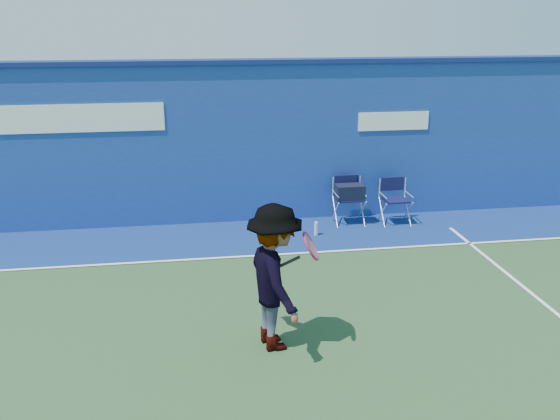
{
  "coord_description": "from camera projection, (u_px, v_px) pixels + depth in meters",
  "views": [
    {
      "loc": [
        -0.27,
        -5.94,
        3.85
      ],
      "look_at": [
        1.02,
        2.6,
        1.0
      ],
      "focal_mm": 38.0,
      "sensor_mm": 36.0,
      "label": 1
    }
  ],
  "objects": [
    {
      "name": "directors_chair_right",
      "position": [
        395.0,
        210.0,
        11.43
      ],
      "size": [
        0.52,
        0.46,
        0.87
      ],
      "color": "silver",
      "rests_on": "ground"
    },
    {
      "name": "ground",
      "position": [
        226.0,
        366.0,
        6.82
      ],
      "size": [
        80.0,
        80.0,
        0.0
      ],
      "primitive_type": "plane",
      "color": "#294726",
      "rests_on": "ground"
    },
    {
      "name": "tennis_player",
      "position": [
        275.0,
        278.0,
        6.99
      ],
      "size": [
        0.98,
        1.27,
        1.8
      ],
      "color": "#EA4738",
      "rests_on": "ground"
    },
    {
      "name": "court_lines",
      "position": [
        223.0,
        339.0,
        7.38
      ],
      "size": [
        24.0,
        12.0,
        0.01
      ],
      "color": "white",
      "rests_on": "out_of_bounds_strip"
    },
    {
      "name": "directors_chair_left",
      "position": [
        349.0,
        204.0,
        11.4
      ],
      "size": [
        0.54,
        0.5,
        0.91
      ],
      "color": "silver",
      "rests_on": "ground"
    },
    {
      "name": "water_bottle",
      "position": [
        316.0,
        229.0,
        10.84
      ],
      "size": [
        0.07,
        0.07,
        0.26
      ],
      "primitive_type": "cylinder",
      "color": "silver",
      "rests_on": "ground"
    },
    {
      "name": "stadium_wall",
      "position": [
        206.0,
        143.0,
        11.22
      ],
      "size": [
        24.0,
        0.5,
        3.08
      ],
      "color": "navy",
      "rests_on": "ground"
    },
    {
      "name": "out_of_bounds_strip",
      "position": [
        212.0,
        239.0,
        10.67
      ],
      "size": [
        24.0,
        1.8,
        0.01
      ],
      "primitive_type": "cube",
      "color": "navy",
      "rests_on": "ground"
    }
  ]
}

